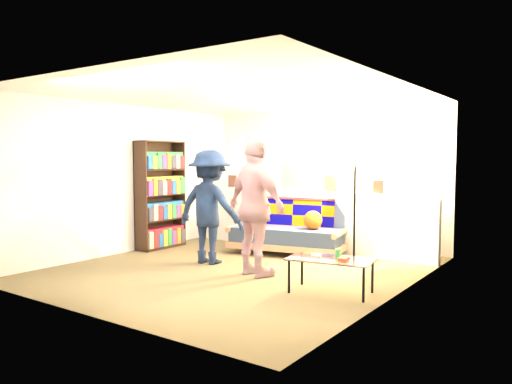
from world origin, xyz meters
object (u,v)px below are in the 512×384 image
at_px(bookshelf, 160,198).
at_px(coffee_table, 331,261).
at_px(person_left, 210,207).
at_px(person_right, 256,207).
at_px(floor_lamp, 357,184).
at_px(futon_sofa, 290,230).

relative_size(bookshelf, coffee_table, 1.78).
distance_m(person_left, person_right, 1.05).
height_order(bookshelf, floor_lamp, bookshelf).
height_order(futon_sofa, floor_lamp, floor_lamp).
height_order(bookshelf, person_right, bookshelf).
bearing_deg(person_left, person_right, 159.57).
bearing_deg(coffee_table, bookshelf, 166.17).
bearing_deg(futon_sofa, coffee_table, -47.47).
height_order(futon_sofa, bookshelf, bookshelf).
bearing_deg(futon_sofa, bookshelf, -157.24).
xyz_separation_m(bookshelf, coffee_table, (3.69, -0.91, -0.48)).
relative_size(futon_sofa, coffee_table, 1.92).
xyz_separation_m(futon_sofa, coffee_table, (1.63, -1.77, 0.01)).
bearing_deg(floor_lamp, person_left, -139.18).
bearing_deg(futon_sofa, person_left, -113.10).
bearing_deg(bookshelf, floor_lamp, 17.15).
xyz_separation_m(coffee_table, person_right, (-1.18, 0.18, 0.53)).
bearing_deg(person_right, coffee_table, -170.94).
xyz_separation_m(futon_sofa, person_right, (0.45, -1.59, 0.54)).
bearing_deg(person_right, futon_sofa, -56.58).
distance_m(bookshelf, floor_lamp, 3.32).
height_order(futon_sofa, coffee_table, futon_sofa).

